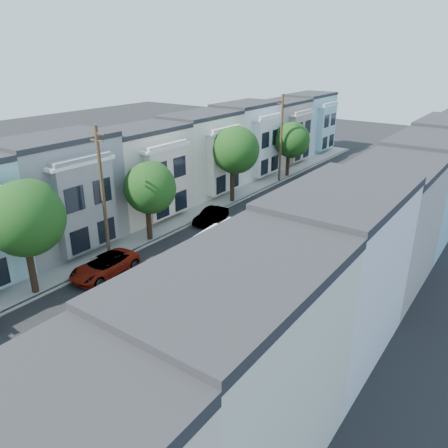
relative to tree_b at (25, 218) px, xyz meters
name	(u,v)px	position (x,y,z in m)	size (l,w,h in m)	color
ground	(152,299)	(6.30, 3.94, -5.34)	(160.00, 160.00, 0.00)	black
road_slab	(270,226)	(6.30, 18.94, -5.33)	(12.00, 70.00, 0.02)	black
curb_left	(216,212)	(0.25, 18.94, -5.27)	(0.30, 70.00, 0.15)	gray
curb_right	(334,242)	(12.35, 18.94, -5.27)	(0.30, 70.00, 0.15)	gray
sidewalk_left	(205,209)	(-1.05, 18.94, -5.27)	(2.60, 70.00, 0.15)	gray
sidewalk_right	(349,246)	(13.65, 18.94, -5.27)	(2.60, 70.00, 0.15)	gray
centerline	(270,227)	(6.30, 18.94, -5.34)	(0.12, 70.00, 0.01)	gold
townhouse_row_left	(177,203)	(-4.85, 18.94, -5.34)	(5.00, 70.00, 8.50)	#AEA297
townhouse_row_right	(397,259)	(17.45, 18.94, -5.34)	(5.00, 70.00, 8.50)	#AEA297
tree_b	(25,218)	(0.00, 0.00, 0.00)	(4.70, 4.70, 7.71)	black
tree_c	(149,188)	(0.00, 10.48, -0.73)	(4.15, 4.15, 6.72)	black
tree_d	(235,150)	(0.00, 22.50, 0.16)	(4.70, 4.70, 7.87)	black
tree_e	(291,140)	(0.00, 34.55, -0.76)	(4.31, 4.31, 6.76)	black
tree_far_r	(399,165)	(13.20, 32.80, -1.47)	(3.10, 3.10, 5.47)	black
utility_pole_near	(103,196)	(0.00, 5.94, -0.19)	(1.60, 0.26, 10.00)	#42301E
utility_pole_far	(281,139)	(0.00, 31.94, -0.19)	(1.60, 0.26, 10.00)	#42301E
fedex_truck	(221,250)	(7.79, 9.43, -3.61)	(2.49, 6.46, 3.10)	silver
lead_sedan	(293,220)	(7.95, 20.13, -4.73)	(2.02, 4.38, 1.22)	black
parked_left_c	(104,266)	(1.40, 4.30, -4.63)	(2.35, 5.10, 1.42)	silver
parked_left_d	(211,216)	(1.40, 16.62, -4.68)	(1.39, 3.94, 1.31)	#620F0A
parked_right_a	(110,393)	(11.20, -3.59, -4.60)	(2.07, 4.92, 1.48)	#383A3D
parked_right_b	(203,321)	(11.20, 3.06, -4.60)	(2.08, 4.96, 1.49)	#BCBAC4
parked_right_c	(333,224)	(11.20, 21.48, -4.73)	(1.72, 4.10, 1.23)	black
parked_right_d	(378,189)	(11.20, 33.72, -4.73)	(1.45, 3.79, 1.23)	#08153A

